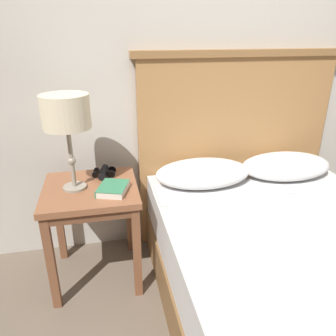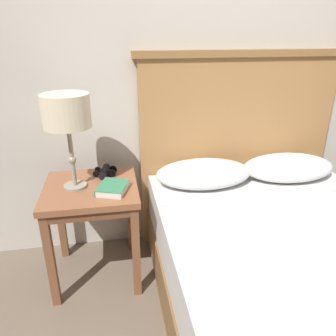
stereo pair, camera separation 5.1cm
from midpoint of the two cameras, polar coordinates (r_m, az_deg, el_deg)
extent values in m
cube|color=beige|center=(2.19, 3.95, 19.09)|extent=(8.00, 0.06, 2.60)
cube|color=brown|center=(1.93, -14.11, -3.71)|extent=(0.53, 0.51, 0.04)
cube|color=brown|center=(1.95, -13.99, -4.84)|extent=(0.50, 0.48, 0.05)
cube|color=brown|center=(1.93, -20.42, -15.38)|extent=(0.04, 0.04, 0.58)
cube|color=brown|center=(1.91, -6.20, -14.47)|extent=(0.04, 0.04, 0.58)
cube|color=brown|center=(2.30, -19.04, -8.61)|extent=(0.04, 0.04, 0.58)
cube|color=brown|center=(2.27, -7.39, -7.77)|extent=(0.04, 0.04, 0.58)
cube|color=brown|center=(1.92, 20.43, -21.76)|extent=(1.27, 1.79, 0.27)
cube|color=silver|center=(1.75, 21.68, -15.33)|extent=(1.25, 1.75, 0.27)
cube|color=silver|center=(2.10, 13.98, -3.09)|extent=(1.22, 0.28, 0.01)
cube|color=#AD7A47|center=(2.35, 10.65, 2.64)|extent=(1.34, 0.06, 1.29)
cube|color=olive|center=(2.22, 11.96, 19.02)|extent=(1.40, 0.10, 0.04)
ellipsoid|color=white|center=(2.06, 5.39, -0.87)|extent=(0.60, 0.36, 0.15)
ellipsoid|color=white|center=(2.28, 19.21, 0.36)|extent=(0.60, 0.36, 0.15)
cylinder|color=gray|center=(1.93, -16.64, -3.18)|extent=(0.13, 0.13, 0.01)
cylinder|color=gray|center=(1.86, -17.24, 1.67)|extent=(0.02, 0.02, 0.34)
sphere|color=gray|center=(1.87, -17.18, 1.19)|extent=(0.04, 0.04, 0.04)
cylinder|color=beige|center=(1.79, -18.20, 9.32)|extent=(0.25, 0.25, 0.18)
cube|color=silver|center=(1.84, -10.30, -3.60)|extent=(0.19, 0.22, 0.04)
cube|color=#337F56|center=(1.83, -10.34, -3.06)|extent=(0.20, 0.22, 0.00)
cube|color=#337F56|center=(1.86, -12.42, -3.45)|extent=(0.07, 0.18, 0.04)
cylinder|color=black|center=(2.02, -11.97, -1.11)|extent=(0.06, 0.10, 0.04)
cylinder|color=black|center=(2.01, -10.63, -1.08)|extent=(0.05, 0.02, 0.05)
cylinder|color=black|center=(2.02, -13.30, -1.13)|extent=(0.04, 0.02, 0.04)
cylinder|color=black|center=(2.07, -11.73, -0.39)|extent=(0.06, 0.10, 0.04)
cylinder|color=black|center=(2.07, -10.43, -0.36)|extent=(0.05, 0.02, 0.05)
cylinder|color=black|center=(2.08, -13.03, -0.41)|extent=(0.04, 0.02, 0.04)
cube|color=black|center=(2.04, -11.87, -0.54)|extent=(0.06, 0.04, 0.01)
cylinder|color=black|center=(2.04, -11.88, -0.43)|extent=(0.02, 0.01, 0.02)
camera|label=1|loc=(0.03, -90.78, -0.33)|focal=35.00mm
camera|label=2|loc=(0.03, 89.22, 0.33)|focal=35.00mm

